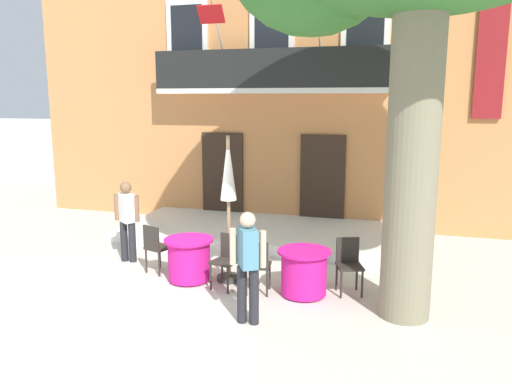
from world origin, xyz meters
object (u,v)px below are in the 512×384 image
cafe_chair_middle_1 (257,263)px  pedestrian_near_entrance (127,217)px  cafe_chair_near_tree_0 (156,245)px  cafe_chair_middle_0 (349,262)px  cafe_table_middle (304,272)px  cafe_chair_near_tree_1 (227,257)px  cafe_umbrella (228,187)px  cafe_table_near_tree (189,259)px  pedestrian_mid_plaza (248,261)px

cafe_chair_middle_1 → pedestrian_near_entrance: pedestrian_near_entrance is taller
cafe_chair_near_tree_0 → pedestrian_near_entrance: size_ratio=0.57×
cafe_chair_middle_0 → pedestrian_near_entrance: size_ratio=0.57×
cafe_table_middle → cafe_chair_middle_0: bearing=25.5°
cafe_chair_near_tree_1 → cafe_chair_middle_0: 2.02m
cafe_table_middle → cafe_chair_middle_0: (0.68, 0.32, 0.14)m
cafe_chair_near_tree_0 → cafe_chair_middle_0: size_ratio=1.00×
pedestrian_near_entrance → cafe_chair_near_tree_1: bearing=-18.0°
cafe_chair_near_tree_1 → cafe_umbrella: (-0.08, 0.31, 1.14)m
cafe_chair_near_tree_0 → cafe_chair_near_tree_1: size_ratio=1.00×
cafe_table_near_tree → cafe_umbrella: (0.67, 0.21, 1.27)m
cafe_table_middle → pedestrian_mid_plaza: (-0.57, -1.24, 0.53)m
cafe_chair_near_tree_0 → cafe_table_middle: 2.81m
cafe_table_near_tree → cafe_chair_middle_0: size_ratio=0.95×
cafe_table_near_tree → cafe_umbrella: size_ratio=0.34×
cafe_chair_near_tree_0 → cafe_chair_near_tree_1: bearing=-10.9°
cafe_chair_middle_1 → cafe_umbrella: size_ratio=0.36×
cafe_umbrella → pedestrian_mid_plaza: (0.82, -1.54, -0.75)m
cafe_chair_middle_1 → cafe_chair_middle_0: bearing=19.5°
cafe_chair_middle_0 → cafe_umbrella: bearing=-179.2°
cafe_table_middle → pedestrian_near_entrance: bearing=168.5°
cafe_table_near_tree → cafe_chair_middle_1: 1.36m
cafe_table_near_tree → cafe_umbrella: bearing=17.0°
cafe_table_near_tree → cafe_table_middle: (2.06, -0.09, 0.00)m
cafe_umbrella → pedestrian_near_entrance: 2.42m
cafe_chair_middle_1 → pedestrian_near_entrance: size_ratio=0.57×
cafe_table_middle → cafe_chair_middle_1: size_ratio=0.95×
cafe_table_near_tree → pedestrian_mid_plaza: bearing=-41.7°
pedestrian_mid_plaza → cafe_umbrella: bearing=118.1°
cafe_chair_near_tree_1 → cafe_chair_middle_1: (0.58, -0.16, 0.00)m
cafe_table_near_tree → cafe_chair_near_tree_0: size_ratio=0.95×
cafe_chair_near_tree_1 → cafe_umbrella: size_ratio=0.36×
cafe_chair_middle_0 → pedestrian_mid_plaza: pedestrian_mid_plaza is taller
cafe_table_middle → cafe_chair_middle_1: (-0.73, -0.18, 0.14)m
cafe_umbrella → pedestrian_mid_plaza: size_ratio=1.57×
pedestrian_mid_plaza → cafe_table_near_tree: bearing=138.3°
cafe_umbrella → pedestrian_mid_plaza: cafe_umbrella is taller
cafe_table_middle → cafe_umbrella: 1.91m
cafe_chair_near_tree_1 → cafe_chair_middle_0: same height
cafe_chair_middle_0 → cafe_chair_middle_1: same height
pedestrian_near_entrance → pedestrian_mid_plaza: size_ratio=0.98×
cafe_chair_near_tree_1 → pedestrian_mid_plaza: bearing=-58.6°
cafe_chair_near_tree_0 → cafe_chair_middle_0: same height
cafe_chair_middle_1 → pedestrian_mid_plaza: (0.17, -1.06, 0.39)m
cafe_table_near_tree → cafe_table_middle: size_ratio=1.00×
cafe_chair_middle_1 → pedestrian_mid_plaza: size_ratio=0.56×
cafe_chair_near_tree_0 → pedestrian_near_entrance: (-0.85, 0.47, 0.37)m
cafe_chair_middle_0 → cafe_umbrella: 2.36m
cafe_chair_near_tree_0 → pedestrian_mid_plaza: (2.22, -1.51, 0.39)m
cafe_table_near_tree → cafe_umbrella: 1.45m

